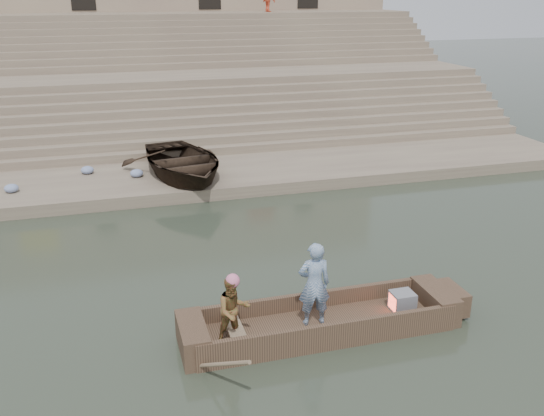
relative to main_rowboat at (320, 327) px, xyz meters
name	(u,v)px	position (x,y,z in m)	size (l,w,h in m)	color
ground	(193,295)	(-2.22, 2.24, -0.11)	(120.00, 120.00, 0.00)	#283225
lower_landing	(156,181)	(-2.22, 10.24, 0.09)	(32.00, 4.00, 0.40)	gray
mid_landing	(138,107)	(-2.22, 17.74, 1.29)	(32.00, 3.00, 2.80)	gray
upper_landing	(127,63)	(-2.22, 24.74, 2.49)	(32.00, 3.00, 5.20)	gray
ghat_steps	(135,92)	(-2.22, 19.43, 1.69)	(32.00, 11.00, 5.20)	gray
building_wall	(119,3)	(-2.22, 28.73, 5.49)	(32.00, 5.07, 11.20)	tan
main_rowboat	(320,327)	(0.00, 0.00, 0.00)	(5.00, 1.30, 0.22)	brown
rowboat_trim	(331,317)	(0.21, -0.01, 0.20)	(6.04, 2.63, 2.02)	brown
standing_man	(314,284)	(-0.15, 0.01, 0.98)	(0.63, 0.42, 1.74)	navy
rowing_man	(233,310)	(-1.80, -0.20, 0.78)	(0.65, 0.51, 1.35)	#267025
television	(402,301)	(1.77, 0.00, 0.31)	(0.46, 0.42, 0.40)	slate
beached_rowboat	(182,162)	(-1.34, 9.94, 0.80)	(3.52, 4.93, 1.02)	#2D2116
cloth_bundles	(16,182)	(-6.72, 10.38, 0.42)	(8.17, 1.86, 0.26)	#3F5999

